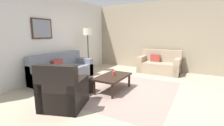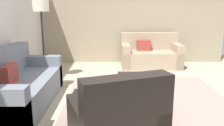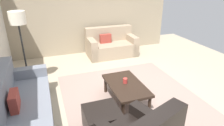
# 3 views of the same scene
# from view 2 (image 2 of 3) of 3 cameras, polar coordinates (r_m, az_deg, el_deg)

# --- Properties ---
(ground_plane) EXTENTS (8.00, 8.00, 0.00)m
(ground_plane) POSITION_cam_2_polar(r_m,az_deg,el_deg) (3.96, 8.74, -9.23)
(ground_plane) COLOR tan
(stone_feature_panel) EXTENTS (0.12, 5.20, 2.80)m
(stone_feature_panel) POSITION_cam_2_polar(r_m,az_deg,el_deg) (6.64, 5.00, 12.21)
(stone_feature_panel) COLOR gray
(stone_feature_panel) RESTS_ON ground_plane
(area_rug) EXTENTS (2.81, 2.72, 0.01)m
(area_rug) POSITION_cam_2_polar(r_m,az_deg,el_deg) (3.96, 8.74, -9.18)
(area_rug) COLOR gray
(area_rug) RESTS_ON ground_plane
(couch_main) EXTENTS (2.04, 0.87, 0.88)m
(couch_main) POSITION_cam_2_polar(r_m,az_deg,el_deg) (3.95, -22.70, -5.54)
(couch_main) COLOR slate
(couch_main) RESTS_ON ground_plane
(couch_loveseat) EXTENTS (0.85, 1.54, 0.88)m
(couch_loveseat) POSITION_cam_2_polar(r_m,az_deg,el_deg) (6.29, 9.33, 1.97)
(couch_loveseat) COLOR gray
(couch_loveseat) RESTS_ON ground_plane
(ottoman) EXTENTS (0.56, 0.56, 0.40)m
(ottoman) POSITION_cam_2_polar(r_m,az_deg,el_deg) (3.11, -4.64, -11.49)
(ottoman) COLOR black
(ottoman) RESTS_ON ground_plane
(coffee_table) EXTENTS (1.10, 0.64, 0.41)m
(coffee_table) POSITION_cam_2_polar(r_m,az_deg,el_deg) (3.65, 6.71, -5.09)
(coffee_table) COLOR black
(coffee_table) RESTS_ON ground_plane
(cup) EXTENTS (0.09, 0.09, 0.10)m
(cup) POSITION_cam_2_polar(r_m,az_deg,el_deg) (3.67, 6.72, -3.38)
(cup) COLOR #B2332D
(cup) RESTS_ON coffee_table
(lamp_standing) EXTENTS (0.32, 0.32, 1.71)m
(lamp_standing) POSITION_cam_2_polar(r_m,az_deg,el_deg) (4.93, -17.03, 11.54)
(lamp_standing) COLOR black
(lamp_standing) RESTS_ON ground_plane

